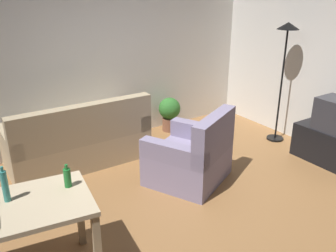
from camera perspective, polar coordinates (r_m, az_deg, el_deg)
The scene contains 10 objects.
ground_plane at distance 4.22m, azimuth 2.64°, elevation -12.05°, with size 5.20×4.40×0.02m, color olive.
wall_rear at distance 5.53m, azimuth -10.78°, elevation 11.10°, with size 5.20×0.10×2.70m, color silver.
couch at distance 5.07m, azimuth -13.79°, elevation -2.52°, with size 1.86×0.84×0.92m.
tv_stand at distance 5.41m, azimuth 24.82°, elevation -3.20°, with size 0.44×1.10×0.48m.
torchiere_lamp at distance 5.64m, azimuth 18.02°, elevation 11.29°, with size 0.32×0.32×1.81m.
desk at distance 3.09m, azimuth -23.33°, elevation -13.38°, with size 1.28×0.85×0.76m.
potted_plant at distance 6.01m, azimuth 0.24°, elevation 2.25°, with size 0.36×0.36×0.57m.
armchair at distance 4.50m, azimuth 3.80°, elevation -4.90°, with size 1.18×1.15×0.92m.
bottle_tall at distance 3.05m, azimuth -24.30°, elevation -8.59°, with size 0.05×0.05×0.30m.
bottle_green at distance 3.11m, azimuth -15.58°, elevation -7.80°, with size 0.06×0.06×0.20m.
Camera 1 is at (-2.08, -2.83, 2.34)m, focal length 38.67 mm.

